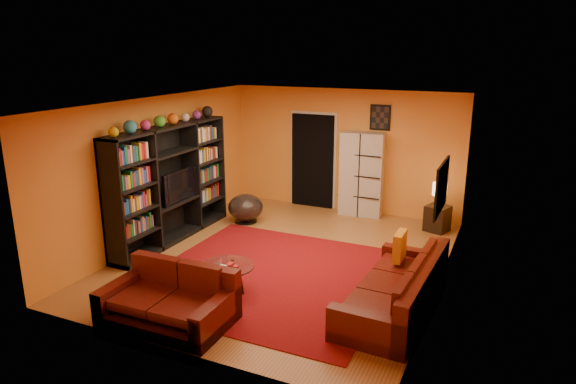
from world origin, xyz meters
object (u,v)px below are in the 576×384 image
at_px(coffee_table, 227,268).
at_px(table_lamp, 440,190).
at_px(storage_cabinet, 362,174).
at_px(entertainment_unit, 171,184).
at_px(side_table, 437,218).
at_px(sofa, 400,291).
at_px(bowl_chair, 246,207).
at_px(tv, 176,185).
at_px(loveseat, 172,299).

relative_size(coffee_table, table_lamp, 1.76).
bearing_deg(storage_cabinet, table_lamp, -17.43).
distance_m(coffee_table, storage_cabinet, 4.32).
bearing_deg(entertainment_unit, side_table, 29.22).
height_order(entertainment_unit, side_table, entertainment_unit).
xyz_separation_m(sofa, bowl_chair, (-3.65, 2.30, 0.03)).
bearing_deg(table_lamp, bowl_chair, -163.29).
relative_size(sofa, side_table, 4.85).
bearing_deg(coffee_table, table_lamp, 58.65).
distance_m(tv, storage_cabinet, 3.81).
distance_m(bowl_chair, table_lamp, 3.80).
relative_size(coffee_table, bowl_chair, 1.12).
bearing_deg(coffee_table, side_table, 58.65).
bearing_deg(bowl_chair, storage_cabinet, 36.15).
distance_m(tv, side_table, 4.98).
bearing_deg(table_lamp, coffee_table, -121.35).
relative_size(loveseat, table_lamp, 3.65).
bearing_deg(sofa, loveseat, -148.05).
bearing_deg(side_table, bowl_chair, -163.29).
relative_size(bowl_chair, table_lamp, 1.56).
height_order(loveseat, coffee_table, loveseat).
xyz_separation_m(tv, storage_cabinet, (2.68, 2.70, -0.13)).
bearing_deg(side_table, table_lamp, 0.00).
xyz_separation_m(loveseat, table_lamp, (2.60, 4.86, 0.53)).
xyz_separation_m(tv, coffee_table, (1.96, -1.53, -0.65)).
distance_m(loveseat, storage_cabinet, 5.33).
relative_size(tv, bowl_chair, 1.42).
xyz_separation_m(bowl_chair, side_table, (3.61, 1.08, -0.06)).
bearing_deg(side_table, entertainment_unit, -150.78).
xyz_separation_m(loveseat, bowl_chair, (-1.00, 3.78, 0.03)).
height_order(sofa, storage_cabinet, storage_cabinet).
bearing_deg(sofa, tv, 169.46).
distance_m(entertainment_unit, bowl_chair, 1.73).
bearing_deg(entertainment_unit, table_lamp, 29.22).
xyz_separation_m(storage_cabinet, side_table, (1.64, -0.35, -0.63)).
distance_m(sofa, table_lamp, 3.43).
bearing_deg(storage_cabinet, sofa, -71.06).
relative_size(loveseat, storage_cabinet, 0.94).
bearing_deg(tv, entertainment_unit, 152.99).
xyz_separation_m(entertainment_unit, table_lamp, (4.37, 2.45, -0.23)).
height_order(entertainment_unit, storage_cabinet, entertainment_unit).
distance_m(sofa, storage_cabinet, 4.14).
xyz_separation_m(coffee_table, bowl_chair, (-1.25, 2.79, -0.05)).
height_order(entertainment_unit, bowl_chair, entertainment_unit).
bearing_deg(loveseat, storage_cabinet, -11.30).
distance_m(side_table, table_lamp, 0.57).
xyz_separation_m(loveseat, storage_cabinet, (0.96, 5.21, 0.59)).
height_order(tv, bowl_chair, tv).
relative_size(loveseat, side_table, 3.29).
relative_size(sofa, bowl_chair, 3.44).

